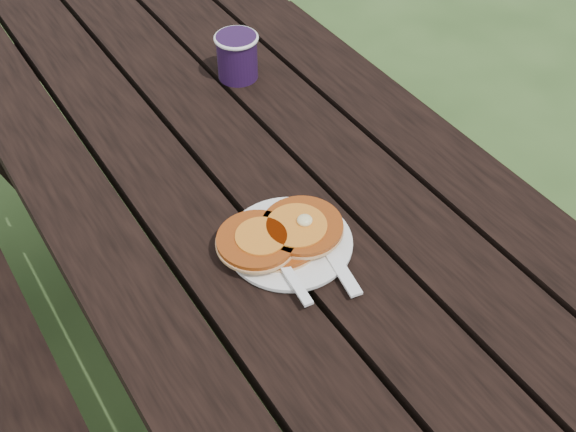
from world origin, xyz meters
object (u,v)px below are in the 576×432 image
picnic_table (253,291)px  plate (289,243)px  pancake_stack (281,234)px  coffee_cup (237,54)px

picnic_table → plate: bearing=-102.7°
pancake_stack → coffee_cup: coffee_cup is taller
coffee_cup → picnic_table: bearing=-117.0°
pancake_stack → picnic_table: bearing=74.3°
coffee_cup → plate: bearing=-110.2°
plate → picnic_table: bearing=77.3°
picnic_table → plate: (-0.05, -0.23, 0.39)m
picnic_table → pancake_stack: (-0.06, -0.22, 0.41)m
pancake_stack → coffee_cup: (0.18, 0.45, 0.03)m
picnic_table → pancake_stack: 0.47m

